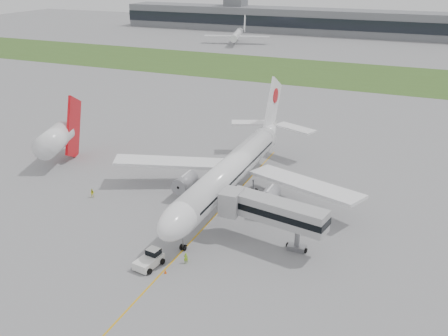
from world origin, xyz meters
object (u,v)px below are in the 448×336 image
at_px(airliner, 233,168).
at_px(jet_bridge, 270,211).
at_px(pushback_tug, 150,259).
at_px(neighbor_aircraft, 57,138).
at_px(ground_crew_near, 186,258).

relative_size(airliner, jet_bridge, 3.19).
xyz_separation_m(pushback_tug, neighbor_aircraft, (-37.75, 26.07, 4.68)).
bearing_deg(airliner, pushback_tug, -95.55).
distance_m(pushback_tug, jet_bridge, 18.95).
distance_m(ground_crew_near, neighbor_aircraft, 48.63).
height_order(pushback_tug, neighbor_aircraft, neighbor_aircraft).
xyz_separation_m(jet_bridge, neighbor_aircraft, (-51.49, 13.88, -0.00)).
bearing_deg(airliner, neighbor_aircraft, 178.98).
xyz_separation_m(ground_crew_near, neighbor_aircraft, (-42.22, 23.62, 4.86)).
distance_m(airliner, neighbor_aircraft, 40.22).
bearing_deg(neighbor_aircraft, ground_crew_near, -47.61).
relative_size(airliner, ground_crew_near, 31.84).
bearing_deg(jet_bridge, airliner, 141.16).
bearing_deg(jet_bridge, neighbor_aircraft, 175.49).
relative_size(pushback_tug, neighbor_aircraft, 0.26).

